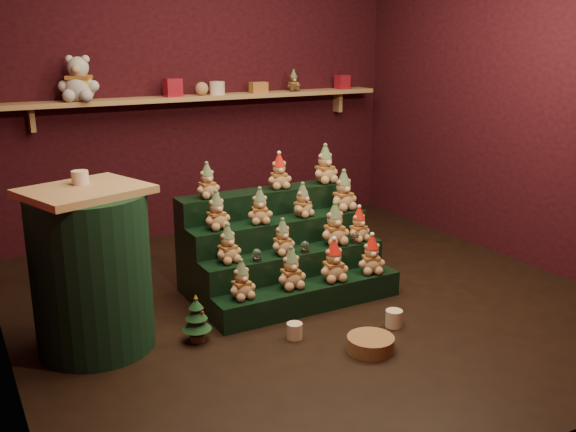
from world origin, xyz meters
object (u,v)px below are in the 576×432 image
brown_bear (294,81)px  mini_christmas_tree (197,319)px  mug_left (295,331)px  snow_globe_c (355,237)px  side_table (92,270)px  mug_right (394,318)px  white_bear (78,72)px  snow_globe_a (257,255)px  snow_globe_b (305,247)px  riser_tier_front (310,297)px  wicker_basket (371,344)px

brown_bear → mini_christmas_tree: bearing=-123.5°
mini_christmas_tree → mug_left: size_ratio=3.13×
mug_left → snow_globe_c: bearing=32.2°
side_table → mug_right: size_ratio=8.96×
side_table → mini_christmas_tree: side_table is taller
mini_christmas_tree → white_bear: size_ratio=0.67×
mug_left → brown_bear: size_ratio=0.51×
snow_globe_a → snow_globe_b: 0.38m
riser_tier_front → snow_globe_b: size_ratio=16.55×
mug_right → white_bear: white_bear is taller
snow_globe_c → mini_christmas_tree: (-1.36, -0.25, -0.25)m
snow_globe_c → mini_christmas_tree: bearing=-169.7°
side_table → mini_christmas_tree: bearing=-41.6°
riser_tier_front → snow_globe_c: bearing=18.3°
snow_globe_b → mug_left: snow_globe_b is taller
snow_globe_b → mug_right: 0.81m
riser_tier_front → snow_globe_a: bearing=153.9°
snow_globe_b → brown_bear: size_ratio=0.43×
mug_left → wicker_basket: mug_left is taller
snow_globe_a → snow_globe_b: bearing=0.0°
riser_tier_front → brown_bear: brown_bear is taller
snow_globe_a → mug_right: bearing=-45.3°
mini_christmas_tree → white_bear: white_bear is taller
white_bear → mini_christmas_tree: bearing=-60.9°
snow_globe_b → snow_globe_c: bearing=0.0°
snow_globe_b → snow_globe_c: snow_globe_c is taller
white_bear → brown_bear: 2.03m
side_table → mug_right: side_table is taller
snow_globe_a → white_bear: 2.27m
snow_globe_b → mug_right: (0.29, -0.67, -0.35)m
snow_globe_c → brown_bear: brown_bear is taller
riser_tier_front → wicker_basket: riser_tier_front is taller
side_table → snow_globe_c: bearing=-18.3°
snow_globe_c → wicker_basket: (-0.48, -0.87, -0.36)m
side_table → mug_right: (1.77, -0.66, -0.44)m
mug_right → brown_bear: 2.92m
mug_right → white_bear: size_ratio=0.24×
mug_left → white_bear: white_bear is taller
snow_globe_a → riser_tier_front: bearing=-26.1°
riser_tier_front → snow_globe_b: bearing=72.1°
mug_left → wicker_basket: 0.49m
snow_globe_c → brown_bear: size_ratio=0.44×
white_bear → wicker_basket: bearing=-44.5°
riser_tier_front → side_table: bearing=174.0°
snow_globe_b → mug_left: bearing=-126.1°
snow_globe_a → mug_right: (0.67, -0.67, -0.35)m
mug_left → riser_tier_front: bearing=47.4°
mug_right → wicker_basket: bearing=-148.9°
snow_globe_c → mug_right: 0.77m
wicker_basket → brown_bear: bearing=70.0°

